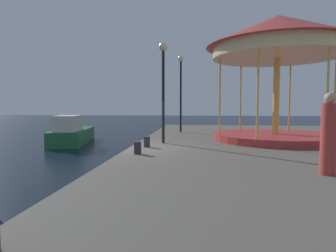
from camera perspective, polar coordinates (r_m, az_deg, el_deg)
name	(u,v)px	position (r m, az deg, el deg)	size (l,w,h in m)	color
ground_plane	(130,168)	(10.98, -7.61, -8.35)	(120.00, 120.00, 0.00)	black
quay_dock	(307,161)	(11.29, 26.19, -6.31)	(12.86, 25.66, 0.80)	#5B564F
motorboat_green	(72,133)	(18.64, -18.82, -1.37)	(2.77, 5.50, 1.79)	#236638
carousel	(278,48)	(13.84, 21.21, 14.48)	(6.29, 6.29, 5.54)	#B23333
lamp_post_near_edge	(163,74)	(11.86, -0.97, 10.37)	(0.36, 0.36, 4.16)	black
lamp_post_mid_promenade	(181,80)	(16.94, 2.60, 9.23)	(0.36, 0.36, 4.54)	black
bollard_center	(138,148)	(9.23, -6.15, -4.39)	(0.24, 0.24, 0.40)	#2D2D33
bollard_south	(147,142)	(10.75, -4.30, -3.18)	(0.24, 0.24, 0.40)	#2D2D33
person_by_the_water	(329,136)	(7.30, 29.65, -1.83)	(0.34, 0.34, 1.85)	#B23833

